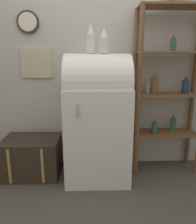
# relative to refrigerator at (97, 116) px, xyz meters

# --- Properties ---
(ground_plane) EXTENTS (12.00, 12.00, 0.00)m
(ground_plane) POSITION_rel_refrigerator_xyz_m (0.00, -0.22, -0.72)
(ground_plane) COLOR #4C4742
(wall_back) EXTENTS (7.00, 0.09, 2.70)m
(wall_back) POSITION_rel_refrigerator_xyz_m (-0.00, 0.36, 0.63)
(wall_back) COLOR #B7B7AD
(wall_back) RESTS_ON ground_plane
(refrigerator) EXTENTS (0.70, 0.69, 1.40)m
(refrigerator) POSITION_rel_refrigerator_xyz_m (0.00, 0.00, 0.00)
(refrigerator) COLOR white
(refrigerator) RESTS_ON ground_plane
(suitcase_trunk) EXTENTS (0.65, 0.50, 0.44)m
(suitcase_trunk) POSITION_rel_refrigerator_xyz_m (-0.77, 0.05, -0.50)
(suitcase_trunk) COLOR #33281E
(suitcase_trunk) RESTS_ON ground_plane
(shelf_unit) EXTENTS (0.78, 0.33, 1.90)m
(shelf_unit) POSITION_rel_refrigerator_xyz_m (0.82, 0.15, 0.32)
(shelf_unit) COLOR brown
(shelf_unit) RESTS_ON ground_plane
(vase_left) EXTENTS (0.08, 0.08, 0.30)m
(vase_left) POSITION_rel_refrigerator_xyz_m (-0.07, -0.01, 0.81)
(vase_left) COLOR white
(vase_left) RESTS_ON refrigerator
(vase_center) EXTENTS (0.10, 0.10, 0.25)m
(vase_center) POSITION_rel_refrigerator_xyz_m (0.07, -0.00, 0.79)
(vase_center) COLOR silver
(vase_center) RESTS_ON refrigerator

